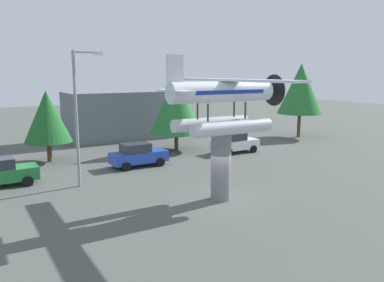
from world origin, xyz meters
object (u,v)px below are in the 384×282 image
at_px(car_far_white, 235,143).
at_px(streetlight_primary, 79,109).
at_px(tree_far_east, 301,89).
at_px(display_pedestal, 221,166).
at_px(storefront_building, 124,115).
at_px(floatplane_monument, 224,101).
at_px(tree_center_back, 176,104).
at_px(car_near_green, 0,172).
at_px(car_mid_blue, 138,155).
at_px(tree_east, 47,117).

bearing_deg(car_far_white, streetlight_primary, -167.73).
height_order(car_far_white, tree_far_east, tree_far_east).
xyz_separation_m(display_pedestal, car_far_white, (8.49, 9.67, -1.00)).
bearing_deg(storefront_building, display_pedestal, -98.38).
distance_m(floatplane_monument, storefront_building, 22.41).
distance_m(display_pedestal, streetlight_primary, 9.18).
bearing_deg(car_far_white, display_pedestal, -131.27).
height_order(tree_center_back, tree_far_east, tree_far_east).
bearing_deg(tree_center_back, car_far_white, -43.89).
xyz_separation_m(car_near_green, tree_far_east, (29.74, 3.63, 4.32)).
bearing_deg(car_mid_blue, floatplane_monument, -84.70).
bearing_deg(floatplane_monument, streetlight_primary, 132.57).
relative_size(car_near_green, tree_center_back, 0.61).
bearing_deg(floatplane_monument, tree_east, 113.72).
bearing_deg(display_pedestal, car_mid_blue, 94.51).
height_order(car_near_green, storefront_building, storefront_building).
bearing_deg(floatplane_monument, car_mid_blue, 96.13).
bearing_deg(storefront_building, car_near_green, -135.86).
height_order(tree_east, tree_center_back, tree_center_back).
height_order(car_far_white, storefront_building, storefront_building).
bearing_deg(car_near_green, streetlight_primary, -30.34).
height_order(car_near_green, tree_far_east, tree_far_east).
bearing_deg(tree_center_back, floatplane_monument, -108.99).
distance_m(car_far_white, tree_east, 15.54).
height_order(floatplane_monument, car_far_white, floatplane_monument).
height_order(car_mid_blue, storefront_building, storefront_building).
height_order(floatplane_monument, tree_far_east, tree_far_east).
relative_size(car_near_green, car_far_white, 1.00).
distance_m(car_near_green, car_mid_blue, 9.31).
bearing_deg(car_near_green, floatplane_monument, -41.79).
bearing_deg(car_mid_blue, storefront_building, 72.37).
xyz_separation_m(display_pedestal, car_mid_blue, (-0.75, 9.46, -1.00)).
distance_m(car_mid_blue, tree_east, 7.82).
bearing_deg(car_mid_blue, streetlight_primary, -149.99).
distance_m(storefront_building, tree_center_back, 8.99).
distance_m(car_mid_blue, tree_far_east, 21.14).
height_order(car_far_white, tree_east, tree_east).
relative_size(storefront_building, tree_east, 2.13).
height_order(car_near_green, tree_center_back, tree_center_back).
xyz_separation_m(floatplane_monument, storefront_building, (3.11, 22.00, -2.94)).
relative_size(floatplane_monument, tree_east, 1.87).
relative_size(tree_east, tree_center_back, 0.82).
bearing_deg(streetlight_primary, display_pedestal, -48.90).
bearing_deg(car_far_white, car_mid_blue, -178.69).
bearing_deg(car_near_green, storefront_building, 44.14).
bearing_deg(tree_far_east, floatplane_monument, -146.93).
xyz_separation_m(storefront_building, tree_east, (-9.26, -7.43, 1.08)).
bearing_deg(tree_center_back, tree_far_east, -2.19).
xyz_separation_m(display_pedestal, tree_center_back, (4.71, 13.30, 2.32)).
bearing_deg(storefront_building, tree_east, -141.24).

